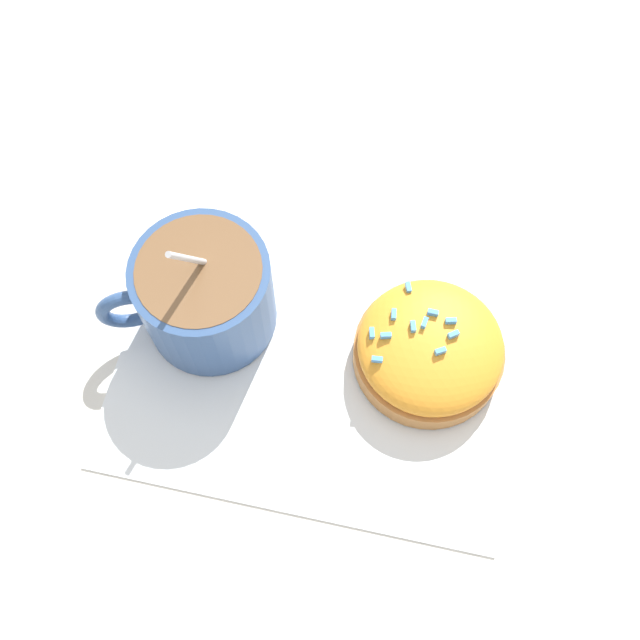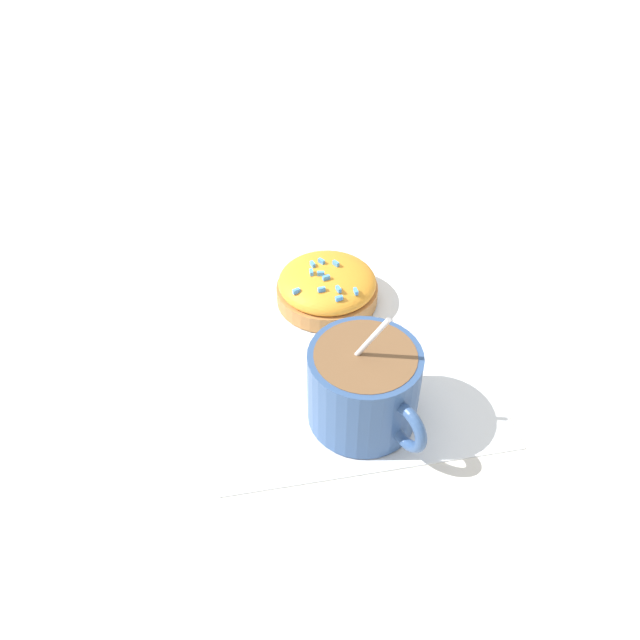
# 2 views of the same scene
# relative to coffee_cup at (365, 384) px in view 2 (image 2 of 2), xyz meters

# --- Properties ---
(ground_plane) EXTENTS (3.00, 3.00, 0.00)m
(ground_plane) POSITION_rel_coffee_cup_xyz_m (-0.08, -0.01, -0.04)
(ground_plane) COLOR silver
(paper_napkin) EXTENTS (0.30, 0.28, 0.00)m
(paper_napkin) POSITION_rel_coffee_cup_xyz_m (-0.08, -0.01, -0.04)
(paper_napkin) COLOR white
(paper_napkin) RESTS_ON ground_plane
(coffee_cup) EXTENTS (0.11, 0.09, 0.11)m
(coffee_cup) POSITION_rel_coffee_cup_xyz_m (0.00, 0.00, 0.00)
(coffee_cup) COLOR #335184
(coffee_cup) RESTS_ON paper_napkin
(frosted_pastry) EXTENTS (0.10, 0.10, 0.04)m
(frosted_pastry) POSITION_rel_coffee_cup_xyz_m (-0.15, -0.02, -0.02)
(frosted_pastry) COLOR #B2753D
(frosted_pastry) RESTS_ON paper_napkin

